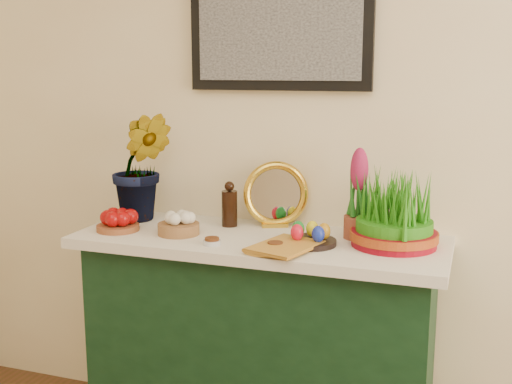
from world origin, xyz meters
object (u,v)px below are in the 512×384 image
at_px(book, 263,242).
at_px(sideboard, 260,350).
at_px(hyacinth_green, 141,149).
at_px(wheatgrass_sabzeh, 395,215).
at_px(mirror, 276,195).

bearing_deg(book, sideboard, 129.25).
bearing_deg(hyacinth_green, wheatgrass_sabzeh, -24.84).
bearing_deg(mirror, wheatgrass_sabzeh, -16.29).
bearing_deg(sideboard, mirror, 88.01).
xyz_separation_m(mirror, book, (0.05, -0.31, -0.11)).
relative_size(sideboard, book, 5.25).
bearing_deg(hyacinth_green, mirror, -12.97).
distance_m(sideboard, wheatgrass_sabzeh, 0.76).
bearing_deg(hyacinth_green, book, -41.87).
bearing_deg(sideboard, wheatgrass_sabzeh, 3.58).
bearing_deg(wheatgrass_sabzeh, sideboard, -176.42).
relative_size(sideboard, mirror, 4.91).
bearing_deg(book, mirror, 115.91).
xyz_separation_m(sideboard, mirror, (0.01, 0.17, 0.59)).
bearing_deg(wheatgrass_sabzeh, mirror, 163.71).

